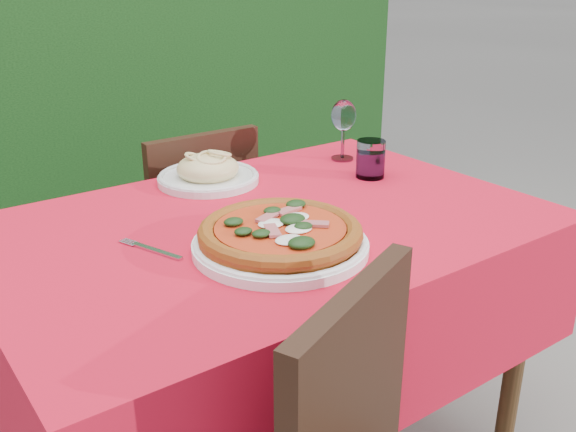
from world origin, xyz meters
TOP-DOWN VIEW (x-y plane):
  - hedge at (0.00, 1.55)m, footprint 3.20×0.55m
  - dining_table at (0.00, 0.00)m, footprint 1.26×0.86m
  - chair_far at (0.12, 0.61)m, footprint 0.37×0.37m
  - pizza_plate at (-0.08, -0.15)m, footprint 0.36×0.36m
  - pasta_plate at (0.02, 0.31)m, footprint 0.27×0.27m
  - water_glass at (0.40, 0.09)m, footprint 0.08×0.08m
  - wine_glass at (0.45, 0.26)m, footprint 0.07×0.07m
  - fork at (-0.28, -0.01)m, footprint 0.08×0.18m

SIDE VIEW (x-z plane):
  - chair_far at x=0.12m, z-range 0.06..0.88m
  - dining_table at x=0.00m, z-range 0.22..0.97m
  - fork at x=-0.28m, z-range 0.75..0.75m
  - pasta_plate at x=0.02m, z-range 0.74..0.81m
  - pizza_plate at x=-0.08m, z-range 0.75..0.81m
  - water_glass at x=0.40m, z-range 0.74..0.85m
  - wine_glass at x=0.45m, z-range 0.78..0.96m
  - hedge at x=0.00m, z-range 0.03..1.81m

